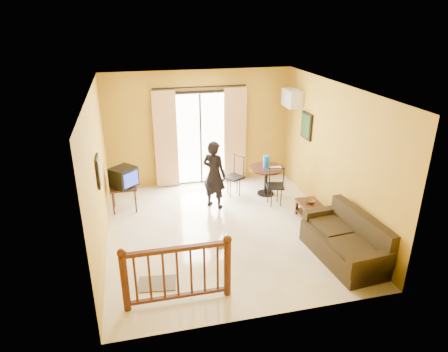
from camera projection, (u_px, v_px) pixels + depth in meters
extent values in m
plane|color=beige|center=(224.00, 230.00, 7.95)|extent=(5.00, 5.00, 0.00)
plane|color=white|center=(224.00, 89.00, 6.88)|extent=(5.00, 5.00, 0.00)
plane|color=#B78C23|center=(200.00, 129.00, 9.66)|extent=(4.50, 0.00, 4.50)
plane|color=#B78C23|center=(269.00, 231.00, 5.17)|extent=(4.50, 0.00, 4.50)
plane|color=#B78C23|center=(98.00, 175.00, 6.93)|extent=(0.00, 5.00, 5.00)
plane|color=#B78C23|center=(334.00, 155.00, 7.90)|extent=(0.00, 5.00, 5.00)
cube|color=black|center=(200.00, 139.00, 9.74)|extent=(1.34, 0.03, 2.34)
cube|color=white|center=(201.00, 139.00, 9.71)|extent=(1.20, 0.04, 2.20)
cube|color=black|center=(201.00, 139.00, 9.69)|extent=(0.04, 0.02, 2.20)
cube|color=beige|center=(166.00, 140.00, 9.46)|extent=(0.55, 0.08, 2.35)
cube|color=beige|center=(235.00, 135.00, 9.83)|extent=(0.55, 0.08, 2.35)
cylinder|color=black|center=(200.00, 87.00, 9.18)|extent=(2.20, 0.04, 0.04)
cube|color=black|center=(123.00, 187.00, 8.55)|extent=(0.56, 0.46, 0.04)
cylinder|color=black|center=(113.00, 203.00, 8.44)|extent=(0.04, 0.04, 0.54)
cylinder|color=black|center=(136.00, 201.00, 8.54)|extent=(0.04, 0.04, 0.54)
cylinder|color=black|center=(114.00, 196.00, 8.77)|extent=(0.04, 0.04, 0.54)
cylinder|color=black|center=(135.00, 194.00, 8.87)|extent=(0.04, 0.04, 0.54)
cube|color=black|center=(124.00, 177.00, 8.47)|extent=(0.64, 0.64, 0.43)
cube|color=#2332D4|center=(131.00, 179.00, 8.36)|extent=(0.29, 0.27, 0.31)
cube|color=black|center=(98.00, 171.00, 6.70)|extent=(0.04, 0.42, 0.52)
cube|color=#555349|center=(100.00, 171.00, 6.70)|extent=(0.01, 0.34, 0.44)
cylinder|color=black|center=(266.00, 168.00, 9.27)|extent=(0.81, 0.81, 0.04)
cylinder|color=black|center=(266.00, 181.00, 9.39)|extent=(0.08, 0.08, 0.66)
cylinder|color=black|center=(265.00, 193.00, 9.51)|extent=(0.40, 0.40, 0.03)
cylinder|color=#1358B6|center=(266.00, 162.00, 9.20)|extent=(0.15, 0.15, 0.29)
cube|color=beige|center=(275.00, 168.00, 9.20)|extent=(0.29, 0.20, 0.02)
cube|color=white|center=(292.00, 98.00, 9.33)|extent=(0.30, 0.60, 0.40)
cube|color=gray|center=(286.00, 98.00, 9.30)|extent=(0.02, 0.56, 0.36)
cube|color=black|center=(307.00, 126.00, 8.96)|extent=(0.04, 0.50, 0.60)
cube|color=black|center=(305.00, 126.00, 8.96)|extent=(0.01, 0.42, 0.52)
cube|color=black|center=(312.00, 206.00, 8.17)|extent=(0.45, 0.81, 0.04)
cube|color=black|center=(311.00, 216.00, 8.26)|extent=(0.41, 0.77, 0.03)
cube|color=black|center=(311.00, 223.00, 7.87)|extent=(0.05, 0.05, 0.34)
cube|color=black|center=(328.00, 221.00, 7.95)|extent=(0.05, 0.05, 0.34)
cube|color=black|center=(297.00, 207.00, 8.52)|extent=(0.05, 0.05, 0.34)
cube|color=black|center=(312.00, 205.00, 8.59)|extent=(0.05, 0.05, 0.34)
imported|color=brown|center=(310.00, 202.00, 8.25)|extent=(0.24, 0.24, 0.06)
cube|color=#2E2312|center=(343.00, 248.00, 6.97)|extent=(0.96, 1.70, 0.41)
cube|color=#2E2312|center=(362.00, 228.00, 6.89)|extent=(0.33, 1.64, 0.56)
cube|color=#2E2312|center=(371.00, 263.00, 6.16)|extent=(0.83, 0.23, 0.31)
cube|color=#2E2312|center=(324.00, 216.00, 7.59)|extent=(0.83, 0.23, 0.31)
cube|color=#2E2312|center=(353.00, 248.00, 6.54)|extent=(0.62, 0.71, 0.10)
cube|color=#2E2312|center=(332.00, 227.00, 7.19)|extent=(0.62, 0.71, 0.10)
imported|color=black|center=(214.00, 175.00, 8.63)|extent=(0.65, 0.65, 1.52)
cylinder|color=#471E0F|center=(125.00, 284.00, 5.66)|extent=(0.11, 0.11, 0.92)
cylinder|color=#471E0F|center=(227.00, 269.00, 5.98)|extent=(0.11, 0.11, 0.92)
sphere|color=#471E0F|center=(121.00, 253.00, 5.46)|extent=(0.13, 0.13, 0.13)
sphere|color=#471E0F|center=(228.00, 240.00, 5.78)|extent=(0.13, 0.13, 0.13)
cube|color=#471E0F|center=(176.00, 249.00, 5.64)|extent=(1.55, 0.08, 0.06)
cube|color=#471E0F|center=(179.00, 296.00, 5.96)|extent=(1.55, 0.06, 0.05)
cube|color=#625C4E|center=(157.00, 283.00, 6.37)|extent=(0.65, 0.48, 0.02)
cube|color=brown|center=(219.00, 244.00, 7.43)|extent=(0.13, 0.26, 0.03)
cube|color=brown|center=(226.00, 244.00, 7.46)|extent=(0.13, 0.26, 0.03)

